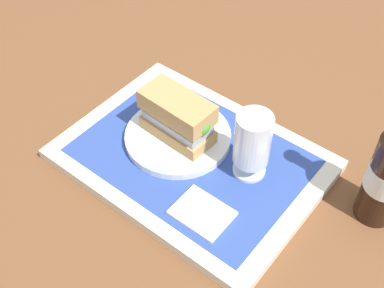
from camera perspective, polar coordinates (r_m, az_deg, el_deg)
ground_plane at (r=0.91m, az=-0.00°, el=-2.15°), size 3.00×3.00×0.00m
tray at (r=0.90m, az=-0.00°, el=-1.74°), size 0.44×0.32×0.02m
placemat at (r=0.89m, az=-0.00°, el=-1.29°), size 0.38×0.27×0.00m
plate at (r=0.91m, az=-1.58°, el=0.83°), size 0.19×0.19×0.01m
sandwich at (r=0.88m, az=-1.49°, el=3.00°), size 0.14×0.07×0.08m
beer_glass at (r=0.82m, az=6.75°, el=0.05°), size 0.06×0.06×0.12m
napkin_folded at (r=0.81m, az=1.15°, el=-7.71°), size 0.09×0.07×0.01m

